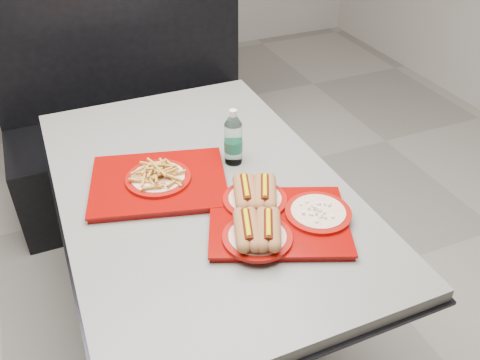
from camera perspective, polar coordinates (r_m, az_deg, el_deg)
name	(u,v)px	position (r m, az deg, el deg)	size (l,w,h in m)	color
ground	(208,328)	(2.22, -3.61, -16.25)	(6.00, 6.00, 0.00)	gray
diner_table	(202,221)	(1.80, -4.29, -4.65)	(0.92, 1.42, 0.75)	black
booth_bench	(135,125)	(2.78, -11.72, 6.03)	(1.30, 0.57, 1.35)	black
tray_near	(273,216)	(1.51, 3.71, -4.06)	(0.50, 0.45, 0.09)	#7B0603
tray_far	(158,180)	(1.68, -9.15, 0.04)	(0.51, 0.44, 0.09)	#7B0603
water_bottle	(233,140)	(1.75, -0.76, 4.50)	(0.06, 0.06, 0.20)	silver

